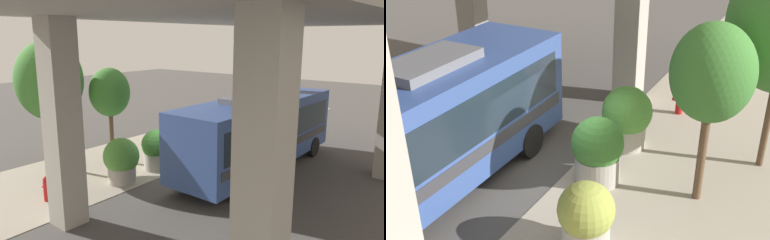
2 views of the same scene
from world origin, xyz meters
The scene contains 8 objects.
ground_plane centered at (0.00, 0.00, 0.00)m, with size 80.00×80.00×0.00m, color #474442.
sidewalk_strip centered at (-3.00, 0.00, 0.01)m, with size 6.00×40.00×0.02m.
bus centered at (2.65, 2.86, 1.90)m, with size 2.76×10.00×3.50m.
fire_hydrant centered at (-1.58, -5.13, 0.49)m, with size 0.52×0.25×0.98m.
planter_front centered at (-0.84, -2.19, 0.98)m, with size 1.50×1.50×1.92m.
planter_middle centered at (-1.84, 2.41, 0.85)m, with size 1.25×1.25×1.66m.
planter_back centered at (-0.90, -0.08, 0.94)m, with size 1.39×1.39×1.86m.
street_tree_near centered at (-3.47, -0.58, 3.37)m, with size 1.94×1.94×4.56m.
Camera 2 is at (-5.54, 9.73, 7.29)m, focal length 45.00 mm.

